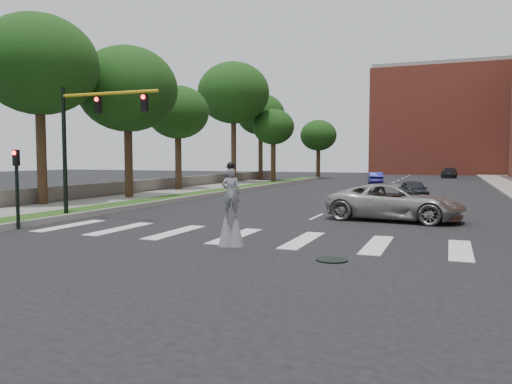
# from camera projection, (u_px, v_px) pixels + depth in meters

# --- Properties ---
(ground_plane) EXTENTS (160.00, 160.00, 0.00)m
(ground_plane) POSITION_uv_depth(u_px,v_px,m) (258.00, 243.00, 17.07)
(ground_plane) COLOR black
(ground_plane) RESTS_ON ground
(grass_median) EXTENTS (2.00, 60.00, 0.25)m
(grass_median) POSITION_uv_depth(u_px,v_px,m) (214.00, 192.00, 39.81)
(grass_median) COLOR #204313
(grass_median) RESTS_ON ground
(median_curb) EXTENTS (0.20, 60.00, 0.28)m
(median_curb) POSITION_uv_depth(u_px,v_px,m) (226.00, 192.00, 39.43)
(median_curb) COLOR #989893
(median_curb) RESTS_ON ground
(sidewalk_left) EXTENTS (4.00, 60.00, 0.18)m
(sidewalk_left) POSITION_uv_depth(u_px,v_px,m) (102.00, 202.00, 31.60)
(sidewalk_left) COLOR gray
(sidewalk_left) RESTS_ON ground
(stone_wall) EXTENTS (0.50, 56.00, 1.10)m
(stone_wall) POSITION_uv_depth(u_px,v_px,m) (167.00, 184.00, 43.63)
(stone_wall) COLOR #5E5950
(stone_wall) RESTS_ON ground
(manhole) EXTENTS (0.90, 0.90, 0.04)m
(manhole) POSITION_uv_depth(u_px,v_px,m) (332.00, 260.00, 14.12)
(manhole) COLOR black
(manhole) RESTS_ON ground
(building_backdrop) EXTENTS (26.00, 14.00, 18.00)m
(building_backdrop) POSITION_uv_depth(u_px,v_px,m) (451.00, 122.00, 86.79)
(building_backdrop) COLOR #C6543E
(building_backdrop) RESTS_ON ground
(traffic_signal) EXTENTS (5.30, 0.23, 6.20)m
(traffic_signal) POSITION_uv_depth(u_px,v_px,m) (85.00, 131.00, 23.10)
(traffic_signal) COLOR black
(traffic_signal) RESTS_ON ground
(secondary_signal) EXTENTS (0.25, 0.21, 3.23)m
(secondary_signal) POSITION_uv_depth(u_px,v_px,m) (17.00, 181.00, 20.19)
(secondary_signal) COLOR black
(secondary_signal) RESTS_ON ground
(stilt_performer) EXTENTS (0.82, 0.62, 2.78)m
(stilt_performer) POSITION_uv_depth(u_px,v_px,m) (231.00, 214.00, 16.32)
(stilt_performer) COLOR #382616
(stilt_performer) RESTS_ON ground
(suv_crossing) EXTENTS (6.43, 3.54, 1.71)m
(suv_crossing) POSITION_uv_depth(u_px,v_px,m) (395.00, 202.00, 23.07)
(suv_crossing) COLOR #A8A69E
(suv_crossing) RESTS_ON ground
(car_near) EXTENTS (2.49, 4.28, 1.37)m
(car_near) POSITION_uv_depth(u_px,v_px,m) (414.00, 190.00, 33.90)
(car_near) COLOR black
(car_near) RESTS_ON ground
(car_mid) EXTENTS (2.21, 4.28, 1.34)m
(car_mid) POSITION_uv_depth(u_px,v_px,m) (375.00, 178.00, 53.56)
(car_mid) COLOR navy
(car_mid) RESTS_ON ground
(car_far) EXTENTS (2.33, 5.04, 1.42)m
(car_far) POSITION_uv_depth(u_px,v_px,m) (449.00, 173.00, 70.65)
(car_far) COLOR black
(car_far) RESTS_ON ground
(tree_1) EXTENTS (6.79, 6.79, 11.15)m
(tree_1) POSITION_uv_depth(u_px,v_px,m) (39.00, 65.00, 28.74)
(tree_1) COLOR #382616
(tree_1) RESTS_ON ground
(tree_2) EXTENTS (6.81, 6.81, 10.44)m
(tree_2) POSITION_uv_depth(u_px,v_px,m) (127.00, 90.00, 33.87)
(tree_2) COLOR #382616
(tree_2) RESTS_ON ground
(tree_3) EXTENTS (5.34, 5.34, 9.04)m
(tree_3) POSITION_uv_depth(u_px,v_px,m) (178.00, 113.00, 42.66)
(tree_3) COLOR #382616
(tree_3) RESTS_ON ground
(tree_4) EXTENTS (7.69, 7.69, 13.05)m
(tree_4) POSITION_uv_depth(u_px,v_px,m) (233.00, 93.00, 53.19)
(tree_4) COLOR #382616
(tree_4) RESTS_ON ground
(tree_5) EXTENTS (6.05, 6.05, 10.85)m
(tree_5) POSITION_uv_depth(u_px,v_px,m) (261.00, 115.00, 62.29)
(tree_5) COLOR #382616
(tree_5) RESTS_ON ground
(tree_6) EXTENTS (4.63, 4.63, 8.26)m
(tree_6) POSITION_uv_depth(u_px,v_px,m) (273.00, 127.00, 55.14)
(tree_6) COLOR #382616
(tree_6) RESTS_ON ground
(tree_7) EXTENTS (4.98, 4.98, 8.03)m
(tree_7) POSITION_uv_depth(u_px,v_px,m) (318.00, 136.00, 68.27)
(tree_7) COLOR #382616
(tree_7) RESTS_ON ground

